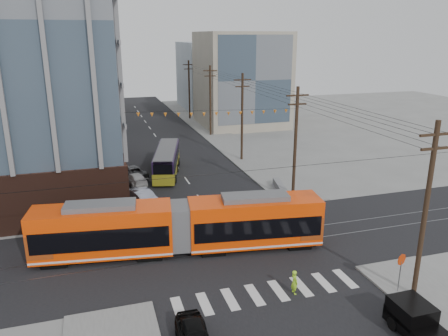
# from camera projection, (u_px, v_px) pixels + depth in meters

# --- Properties ---
(ground) EXTENTS (160.00, 160.00, 0.00)m
(ground) POSITION_uv_depth(u_px,v_px,m) (250.00, 269.00, 30.00)
(ground) COLOR slate
(bg_bldg_nw_near) EXTENTS (18.00, 16.00, 18.00)m
(bg_bldg_nw_near) POSITION_uv_depth(u_px,v_px,m) (39.00, 77.00, 70.13)
(bg_bldg_nw_near) COLOR #8C99A5
(bg_bldg_nw_near) RESTS_ON ground
(bg_bldg_ne_near) EXTENTS (14.00, 14.00, 16.00)m
(bg_bldg_ne_near) POSITION_uv_depth(u_px,v_px,m) (241.00, 80.00, 76.04)
(bg_bldg_ne_near) COLOR gray
(bg_bldg_ne_near) RESTS_ON ground
(bg_bldg_nw_far) EXTENTS (16.00, 18.00, 20.00)m
(bg_bldg_nw_far) POSITION_uv_depth(u_px,v_px,m) (64.00, 63.00, 88.96)
(bg_bldg_nw_far) COLOR gray
(bg_bldg_nw_far) RESTS_ON ground
(bg_bldg_ne_far) EXTENTS (16.00, 16.00, 14.00)m
(bg_bldg_ne_far) POSITION_uv_depth(u_px,v_px,m) (219.00, 75.00, 95.18)
(bg_bldg_ne_far) COLOR #8C99A5
(bg_bldg_ne_far) RESTS_ON ground
(utility_pole_near) EXTENTS (0.30, 0.30, 11.00)m
(utility_pole_near) POSITION_uv_depth(u_px,v_px,m) (425.00, 214.00, 25.30)
(utility_pole_near) COLOR black
(utility_pole_near) RESTS_ON ground
(utility_pole_far) EXTENTS (0.30, 0.30, 11.00)m
(utility_pole_far) POSITION_uv_depth(u_px,v_px,m) (189.00, 90.00, 81.98)
(utility_pole_far) COLOR black
(utility_pole_far) RESTS_ON ground
(streetcar) EXTENTS (21.12, 5.88, 4.03)m
(streetcar) POSITION_uv_depth(u_px,v_px,m) (181.00, 227.00, 31.89)
(streetcar) COLOR #F83E05
(streetcar) RESTS_ON ground
(city_bus) EXTENTS (4.90, 10.99, 3.04)m
(city_bus) POSITION_uv_depth(u_px,v_px,m) (167.00, 161.00, 50.46)
(city_bus) COLOR #211332
(city_bus) RESTS_ON ground
(pickup_truck) EXTENTS (1.83, 5.10, 1.73)m
(pickup_truck) POSITION_uv_depth(u_px,v_px,m) (430.00, 333.00, 22.27)
(pickup_truck) COLOR black
(pickup_truck) RESTS_ON ground
(parked_car_silver) EXTENTS (3.29, 4.92, 1.53)m
(parked_car_silver) POSITION_uv_depth(u_px,v_px,m) (139.00, 196.00, 41.43)
(parked_car_silver) COLOR #969AAE
(parked_car_silver) RESTS_ON ground
(parked_car_white) EXTENTS (2.75, 4.54, 1.23)m
(parked_car_white) POSITION_uv_depth(u_px,v_px,m) (135.00, 179.00, 46.89)
(parked_car_white) COLOR #B9B9B9
(parked_car_white) RESTS_ON ground
(parked_car_grey) EXTENTS (3.84, 5.67, 1.44)m
(parked_car_grey) POSITION_uv_depth(u_px,v_px,m) (131.00, 172.00, 49.02)
(parked_car_grey) COLOR #444548
(parked_car_grey) RESTS_ON ground
(pedestrian) EXTENTS (0.42, 0.60, 1.58)m
(pedestrian) POSITION_uv_depth(u_px,v_px,m) (294.00, 282.00, 26.98)
(pedestrian) COLOR #ABF128
(pedestrian) RESTS_ON ground
(stop_sign) EXTENTS (0.95, 0.95, 2.52)m
(stop_sign) POSITION_uv_depth(u_px,v_px,m) (400.00, 275.00, 26.89)
(stop_sign) COLOR red
(stop_sign) RESTS_ON ground
(jersey_barrier) EXTENTS (1.87, 4.51, 0.88)m
(jersey_barrier) POSITION_uv_depth(u_px,v_px,m) (280.00, 188.00, 44.59)
(jersey_barrier) COLOR gray
(jersey_barrier) RESTS_ON ground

